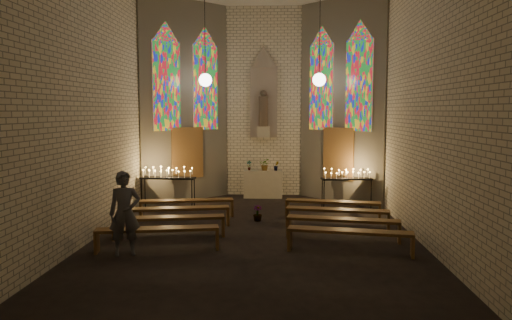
% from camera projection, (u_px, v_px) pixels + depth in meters
% --- Properties ---
extents(floor, '(12.00, 12.00, 0.00)m').
position_uv_depth(floor, '(256.00, 233.00, 12.95)').
color(floor, black).
rests_on(floor, ground).
extents(room, '(8.22, 12.43, 7.00)m').
position_uv_depth(room, '(261.00, 94.00, 15.93)').
color(room, beige).
rests_on(room, ground).
extents(altar, '(1.40, 0.60, 1.00)m').
position_uv_depth(altar, '(263.00, 184.00, 18.31)').
color(altar, '#BAB398').
rests_on(altar, ground).
extents(flower_vase_left, '(0.19, 0.14, 0.36)m').
position_uv_depth(flower_vase_left, '(249.00, 165.00, 18.28)').
color(flower_vase_left, '#4C723F').
rests_on(flower_vase_left, altar).
extents(flower_vase_center, '(0.45, 0.41, 0.44)m').
position_uv_depth(flower_vase_center, '(265.00, 165.00, 18.18)').
color(flower_vase_center, '#4C723F').
rests_on(flower_vase_center, altar).
extents(flower_vase_right, '(0.23, 0.21, 0.35)m').
position_uv_depth(flower_vase_right, '(276.00, 166.00, 18.13)').
color(flower_vase_right, '#4C723F').
rests_on(flower_vase_right, altar).
extents(aisle_flower_pot, '(0.29, 0.29, 0.46)m').
position_uv_depth(aisle_flower_pot, '(258.00, 213.00, 14.39)').
color(aisle_flower_pot, '#4C723F').
rests_on(aisle_flower_pot, ground).
extents(votive_stand_left, '(1.79, 0.54, 1.30)m').
position_uv_depth(votive_stand_left, '(168.00, 175.00, 16.05)').
color(votive_stand_left, black).
rests_on(votive_stand_left, ground).
extents(votive_stand_right, '(1.69, 0.58, 1.22)m').
position_uv_depth(votive_stand_right, '(347.00, 176.00, 16.29)').
color(votive_stand_right, black).
rests_on(votive_stand_right, ground).
extents(pew_left_0, '(2.79, 0.86, 0.53)m').
position_uv_depth(pew_left_0, '(187.00, 203.00, 14.91)').
color(pew_left_0, brown).
rests_on(pew_left_0, ground).
extents(pew_right_0, '(2.79, 0.86, 0.53)m').
position_uv_depth(pew_right_0, '(333.00, 204.00, 14.70)').
color(pew_right_0, brown).
rests_on(pew_right_0, ground).
extents(pew_left_1, '(2.79, 0.86, 0.53)m').
position_uv_depth(pew_left_1, '(179.00, 211.00, 13.71)').
color(pew_left_1, brown).
rests_on(pew_left_1, ground).
extents(pew_right_1, '(2.79, 0.86, 0.53)m').
position_uv_depth(pew_right_1, '(337.00, 212.00, 13.51)').
color(pew_right_1, brown).
rests_on(pew_right_1, ground).
extents(pew_left_2, '(2.79, 0.86, 0.53)m').
position_uv_depth(pew_left_2, '(169.00, 220.00, 12.52)').
color(pew_left_2, brown).
rests_on(pew_left_2, ground).
extents(pew_right_2, '(2.79, 0.86, 0.53)m').
position_uv_depth(pew_right_2, '(343.00, 222.00, 12.32)').
color(pew_right_2, brown).
rests_on(pew_right_2, ground).
extents(pew_left_3, '(2.79, 0.86, 0.53)m').
position_uv_depth(pew_left_3, '(158.00, 232.00, 11.33)').
color(pew_left_3, brown).
rests_on(pew_left_3, ground).
extents(pew_right_3, '(2.79, 0.86, 0.53)m').
position_uv_depth(pew_right_3, '(350.00, 234.00, 11.13)').
color(pew_right_3, brown).
rests_on(pew_right_3, ground).
extents(visitor, '(0.79, 0.65, 1.86)m').
position_uv_depth(visitor, '(125.00, 213.00, 10.96)').
color(visitor, '#4E5058').
rests_on(visitor, ground).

